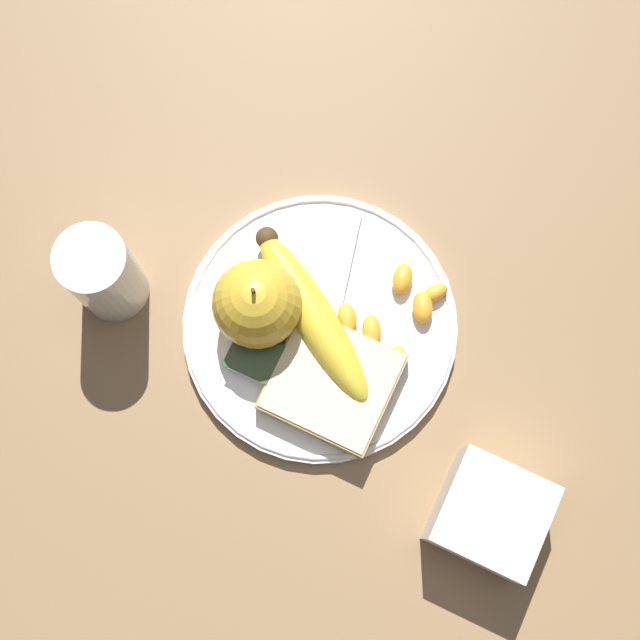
# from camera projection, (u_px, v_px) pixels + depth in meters

# --- Properties ---
(ground_plane) EXTENTS (3.00, 3.00, 0.00)m
(ground_plane) POSITION_uv_depth(u_px,v_px,m) (320.00, 328.00, 0.85)
(ground_plane) COLOR olive
(plate) EXTENTS (0.26, 0.26, 0.01)m
(plate) POSITION_uv_depth(u_px,v_px,m) (320.00, 326.00, 0.85)
(plate) COLOR white
(plate) RESTS_ON ground_plane
(juice_glass) EXTENTS (0.06, 0.06, 0.11)m
(juice_glass) POSITION_uv_depth(u_px,v_px,m) (104.00, 275.00, 0.81)
(juice_glass) COLOR silver
(juice_glass) RESTS_ON ground_plane
(apple) EXTENTS (0.08, 0.08, 0.09)m
(apple) POSITION_uv_depth(u_px,v_px,m) (257.00, 304.00, 0.81)
(apple) COLOR gold
(apple) RESTS_ON plate
(banana) EXTENTS (0.18, 0.14, 0.04)m
(banana) POSITION_uv_depth(u_px,v_px,m) (312.00, 313.00, 0.83)
(banana) COLOR yellow
(banana) RESTS_ON plate
(bread_slice) EXTENTS (0.11, 0.10, 0.02)m
(bread_slice) POSITION_uv_depth(u_px,v_px,m) (332.00, 382.00, 0.82)
(bread_slice) COLOR tan
(bread_slice) RESTS_ON plate
(fork) EXTENTS (0.06, 0.19, 0.00)m
(fork) POSITION_uv_depth(u_px,v_px,m) (332.00, 325.00, 0.84)
(fork) COLOR #B2B2B7
(fork) RESTS_ON plate
(jam_packet) EXTENTS (0.05, 0.04, 0.02)m
(jam_packet) POSITION_uv_depth(u_px,v_px,m) (256.00, 358.00, 0.82)
(jam_packet) COLOR white
(jam_packet) RESTS_ON plate
(orange_segment_0) EXTENTS (0.02, 0.03, 0.02)m
(orange_segment_0) POSITION_uv_depth(u_px,v_px,m) (402.00, 279.00, 0.84)
(orange_segment_0) COLOR #F9A32D
(orange_segment_0) RESTS_ON plate
(orange_segment_1) EXTENTS (0.03, 0.04, 0.02)m
(orange_segment_1) POSITION_uv_depth(u_px,v_px,m) (423.00, 307.00, 0.84)
(orange_segment_1) COLOR #F9A32D
(orange_segment_1) RESTS_ON plate
(orange_segment_2) EXTENTS (0.03, 0.03, 0.01)m
(orange_segment_2) POSITION_uv_depth(u_px,v_px,m) (435.00, 293.00, 0.84)
(orange_segment_2) COLOR #F9A32D
(orange_segment_2) RESTS_ON plate
(orange_segment_3) EXTENTS (0.03, 0.03, 0.02)m
(orange_segment_3) POSITION_uv_depth(u_px,v_px,m) (347.00, 318.00, 0.84)
(orange_segment_3) COLOR #F9A32D
(orange_segment_3) RESTS_ON plate
(orange_segment_4) EXTENTS (0.03, 0.03, 0.02)m
(orange_segment_4) POSITION_uv_depth(u_px,v_px,m) (372.00, 330.00, 0.83)
(orange_segment_4) COLOR #F9A32D
(orange_segment_4) RESTS_ON plate
(orange_segment_5) EXTENTS (0.02, 0.03, 0.01)m
(orange_segment_5) POSITION_uv_depth(u_px,v_px,m) (398.00, 358.00, 0.83)
(orange_segment_5) COLOR #F9A32D
(orange_segment_5) RESTS_ON plate
(condiment_caddy) EXTENTS (0.09, 0.09, 0.07)m
(condiment_caddy) POSITION_uv_depth(u_px,v_px,m) (490.00, 514.00, 0.78)
(condiment_caddy) COLOR silver
(condiment_caddy) RESTS_ON ground_plane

